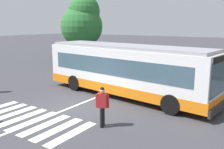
% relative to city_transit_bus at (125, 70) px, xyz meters
% --- Properties ---
extents(ground_plane, '(160.00, 160.00, 0.00)m').
position_rel_city_transit_bus_xyz_m(ground_plane, '(-1.07, -3.66, -1.59)').
color(ground_plane, '#3D3D42').
extents(city_transit_bus, '(11.24, 3.87, 3.06)m').
position_rel_city_transit_bus_xyz_m(city_transit_bus, '(0.00, 0.00, 0.00)').
color(city_transit_bus, black).
rests_on(city_transit_bus, ground_plane).
extents(pedestrian_crossing_street, '(0.54, 0.40, 1.72)m').
position_rel_city_transit_bus_xyz_m(pedestrian_crossing_street, '(1.58, -4.56, -0.62)').
color(pedestrian_crossing_street, black).
rests_on(pedestrian_crossing_street, ground_plane).
extents(parked_car_charcoal, '(2.15, 4.62, 1.35)m').
position_rel_city_transit_bus_xyz_m(parked_car_charcoal, '(-9.62, 9.47, -0.82)').
color(parked_car_charcoal, black).
rests_on(parked_car_charcoal, ground_plane).
extents(parked_car_teal, '(2.17, 4.63, 1.35)m').
position_rel_city_transit_bus_xyz_m(parked_car_teal, '(-7.05, 9.60, -0.82)').
color(parked_car_teal, black).
rests_on(parked_car_teal, ground_plane).
extents(parked_car_black, '(2.16, 4.63, 1.35)m').
position_rel_city_transit_bus_xyz_m(parked_car_black, '(-4.30, 9.98, -0.82)').
color(parked_car_black, black).
rests_on(parked_car_black, ground_plane).
extents(parked_car_red, '(2.13, 4.61, 1.35)m').
position_rel_city_transit_bus_xyz_m(parked_car_red, '(-1.61, 9.81, -0.82)').
color(parked_car_red, black).
rests_on(parked_car_red, ground_plane).
extents(parked_car_blue, '(1.98, 4.55, 1.35)m').
position_rel_city_transit_bus_xyz_m(parked_car_blue, '(1.17, 10.06, -0.82)').
color(parked_car_blue, black).
rests_on(parked_car_blue, ground_plane).
extents(parked_car_silver, '(1.91, 4.52, 1.35)m').
position_rel_city_transit_bus_xyz_m(parked_car_silver, '(3.72, 9.54, -0.82)').
color(parked_car_silver, black).
rests_on(parked_car_silver, ground_plane).
extents(background_tree_left, '(4.97, 4.97, 7.63)m').
position_rel_city_transit_bus_xyz_m(background_tree_left, '(-12.14, 10.50, 2.95)').
color(background_tree_left, brown).
rests_on(background_tree_left, ground_plane).
extents(crosswalk_painted_stripes, '(5.87, 2.67, 0.01)m').
position_rel_city_transit_bus_xyz_m(crosswalk_painted_stripes, '(-1.71, -5.82, -1.58)').
color(crosswalk_painted_stripes, silver).
rests_on(crosswalk_painted_stripes, ground_plane).
extents(lane_center_line, '(0.16, 24.00, 0.01)m').
position_rel_city_transit_bus_xyz_m(lane_center_line, '(-1.20, -1.66, -1.58)').
color(lane_center_line, silver).
rests_on(lane_center_line, ground_plane).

